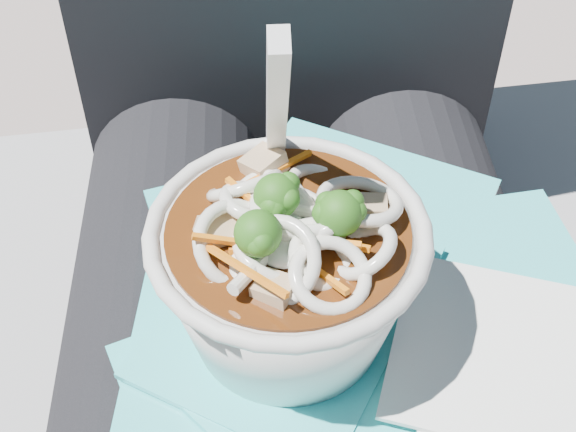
{
  "coord_description": "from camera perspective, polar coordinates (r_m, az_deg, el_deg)",
  "views": [
    {
      "loc": [
        -0.03,
        -0.3,
        1.0
      ],
      "look_at": [
        -0.02,
        -0.02,
        0.71
      ],
      "focal_mm": 50.0,
      "sensor_mm": 36.0,
      "label": 1
    }
  ],
  "objects": [
    {
      "name": "stone_ledge",
      "position": [
        0.9,
        0.41,
        -14.17
      ],
      "size": [
        1.05,
        0.6,
        0.45
      ],
      "primitive_type": "cube",
      "rotation": [
        0.0,
        0.0,
        0.1
      ],
      "color": "gray",
      "rests_on": "ground"
    },
    {
      "name": "lap",
      "position": [
        0.56,
        1.53,
        -11.89
      ],
      "size": [
        0.34,
        0.48,
        0.15
      ],
      "color": "black",
      "rests_on": "stone_ledge"
    },
    {
      "name": "person_body",
      "position": [
        0.6,
        0.91,
        -3.12
      ],
      "size": [
        0.34,
        0.94,
        1.0
      ],
      "color": "black",
      "rests_on": "ground"
    },
    {
      "name": "plastic_bag",
      "position": [
        0.49,
        3.02,
        -7.48
      ],
      "size": [
        0.31,
        0.4,
        0.02
      ],
      "color": "#2EBFC3",
      "rests_on": "lap"
    },
    {
      "name": "napkins",
      "position": [
        0.47,
        16.71,
        -10.99
      ],
      "size": [
        0.17,
        0.18,
        0.01
      ],
      "color": "white",
      "rests_on": "plastic_bag"
    },
    {
      "name": "udon_bowl",
      "position": [
        0.43,
        0.03,
        -3.61
      ],
      "size": [
        0.17,
        0.17,
        0.2
      ],
      "color": "silver",
      "rests_on": "plastic_bag"
    }
  ]
}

